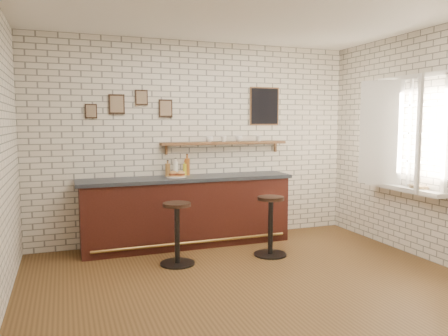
{
  "coord_description": "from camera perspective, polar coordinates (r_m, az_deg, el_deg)",
  "views": [
    {
      "loc": [
        -1.92,
        -4.37,
        1.8
      ],
      "look_at": [
        0.02,
        0.9,
        1.21
      ],
      "focal_mm": 35.0,
      "sensor_mm": 36.0,
      "label": 1
    }
  ],
  "objects": [
    {
      "name": "shelf_cup_a",
      "position": [
        6.61,
        -1.89,
        3.79
      ],
      "size": [
        0.12,
        0.12,
        0.09
      ],
      "primitive_type": "imported",
      "rotation": [
        0.0,
        0.0,
        -0.07
      ],
      "color": "white",
      "rests_on": "wall_shelf"
    },
    {
      "name": "bitters_bottle_brown",
      "position": [
        6.46,
        -7.36,
        -0.19
      ],
      "size": [
        0.07,
        0.07,
        0.24
      ],
      "color": "brown",
      "rests_on": "bar_counter"
    },
    {
      "name": "shelf_cup_c",
      "position": [
        6.78,
        1.95,
        3.85
      ],
      "size": [
        0.15,
        0.15,
        0.09
      ],
      "primitive_type": "imported",
      "rotation": [
        0.0,
        0.0,
        1.14
      ],
      "color": "white",
      "rests_on": "wall_shelf"
    },
    {
      "name": "wall_shelf",
      "position": [
        6.7,
        0.11,
        3.27
      ],
      "size": [
        2.0,
        0.18,
        0.18
      ],
      "color": "brown",
      "rests_on": "ground"
    },
    {
      "name": "bitters_bottle_amber",
      "position": [
        6.53,
        -4.83,
        0.21
      ],
      "size": [
        0.08,
        0.08,
        0.32
      ],
      "color": "#9A4F18",
      "rests_on": "bar_counter"
    },
    {
      "name": "shelf_cup_b",
      "position": [
        6.69,
        -0.04,
        3.82
      ],
      "size": [
        0.13,
        0.13,
        0.09
      ],
      "primitive_type": "imported",
      "rotation": [
        0.0,
        0.0,
        0.75
      ],
      "color": "white",
      "rests_on": "wall_shelf"
    },
    {
      "name": "casement_window",
      "position": [
        6.34,
        22.35,
        4.22
      ],
      "size": [
        0.4,
        1.3,
        1.56
      ],
      "color": "white",
      "rests_on": "ground"
    },
    {
      "name": "shelf_cup_d",
      "position": [
        6.91,
        4.6,
        3.86
      ],
      "size": [
        0.11,
        0.11,
        0.08
      ],
      "primitive_type": "imported",
      "rotation": [
        0.0,
        0.0,
        -0.23
      ],
      "color": "white",
      "rests_on": "wall_shelf"
    },
    {
      "name": "condiment_bottle_yellow",
      "position": [
        6.53,
        -5.07,
        -0.14
      ],
      "size": [
        0.07,
        0.07,
        0.22
      ],
      "color": "gold",
      "rests_on": "bar_counter"
    },
    {
      "name": "bar_stool_right",
      "position": [
        5.97,
        6.1,
        -7.28
      ],
      "size": [
        0.45,
        0.45,
        0.8
      ],
      "color": "black",
      "rests_on": "ground"
    },
    {
      "name": "book_lower",
      "position": [
        6.22,
        23.87,
        -2.43
      ],
      "size": [
        0.21,
        0.26,
        0.02
      ],
      "primitive_type": "imported",
      "rotation": [
        0.0,
        0.0,
        0.17
      ],
      "color": "tan",
      "rests_on": "window_sill"
    },
    {
      "name": "bar_counter",
      "position": [
        6.43,
        -4.79,
        -5.61
      ],
      "size": [
        3.1,
        0.65,
        1.01
      ],
      "color": "#3D1610",
      "rests_on": "ground"
    },
    {
      "name": "window_sill",
      "position": [
        6.43,
        22.36,
        -2.48
      ],
      "size": [
        0.2,
        1.35,
        0.06
      ],
      "color": "white",
      "rests_on": "ground"
    },
    {
      "name": "ciabatta_sandwich",
      "position": [
        6.31,
        -6.15,
        -0.75
      ],
      "size": [
        0.24,
        0.16,
        0.08
      ],
      "color": "tan",
      "rests_on": "sandwich_plate"
    },
    {
      "name": "book_upper",
      "position": [
        6.24,
        23.64,
        -2.2
      ],
      "size": [
        0.2,
        0.26,
        0.02
      ],
      "primitive_type": "imported",
      "rotation": [
        0.0,
        0.0,
        0.06
      ],
      "color": "tan",
      "rests_on": "book_lower"
    },
    {
      "name": "potato_chips",
      "position": [
        6.31,
        -6.44,
        -1.09
      ],
      "size": [
        0.25,
        0.18,
        0.0
      ],
      "color": "#D79A4C",
      "rests_on": "sandwich_plate"
    },
    {
      "name": "ground",
      "position": [
        5.1,
        3.41,
        -14.63
      ],
      "size": [
        5.0,
        5.0,
        0.0
      ],
      "primitive_type": "plane",
      "color": "brown",
      "rests_on": "ground"
    },
    {
      "name": "sandwich_plate",
      "position": [
        6.31,
        -6.24,
        -1.15
      ],
      "size": [
        0.28,
        0.28,
        0.01
      ],
      "primitive_type": "cylinder",
      "color": "white",
      "rests_on": "bar_counter"
    },
    {
      "name": "back_wall_decor",
      "position": [
        6.71,
        -1.53,
        8.12
      ],
      "size": [
        2.96,
        0.02,
        0.56
      ],
      "color": "black",
      "rests_on": "ground"
    },
    {
      "name": "bitters_bottle_white",
      "position": [
        6.49,
        -6.34,
        -0.05
      ],
      "size": [
        0.07,
        0.07,
        0.26
      ],
      "color": "white",
      "rests_on": "bar_counter"
    },
    {
      "name": "bar_stool_left",
      "position": [
        5.59,
        -6.15,
        -8.25
      ],
      "size": [
        0.44,
        0.44,
        0.79
      ],
      "color": "black",
      "rests_on": "ground"
    }
  ]
}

